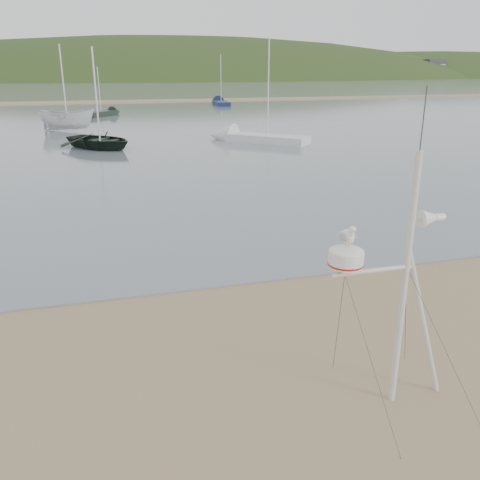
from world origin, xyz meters
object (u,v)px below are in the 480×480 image
object	(u,v)px
mast_rig	(397,337)
sailboat_dark_mid	(108,113)
sailboat_white_near	(242,137)
sailboat_blue_far	(219,102)
boat_white	(65,101)
boat_dark	(97,108)

from	to	relation	value
mast_rig	sailboat_dark_mid	distance (m)	49.41
sailboat_white_near	sailboat_dark_mid	bearing A→B (deg)	109.63
mast_rig	sailboat_blue_far	size ratio (longest dim) A/B	0.65
sailboat_white_near	sailboat_dark_mid	size ratio (longest dim) A/B	1.39
mast_rig	sailboat_dark_mid	xyz separation A→B (m)	(-2.12, 49.36, -0.79)
boat_white	sailboat_dark_mid	size ratio (longest dim) A/B	0.88
boat_dark	sailboat_dark_mid	world-z (taller)	boat_dark
sailboat_dark_mid	mast_rig	bearing A→B (deg)	-87.54
boat_white	sailboat_white_near	world-z (taller)	sailboat_white_near
sailboat_blue_far	sailboat_dark_mid	bearing A→B (deg)	-139.13
mast_rig	boat_dark	xyz separation A→B (m)	(-3.48, 26.54, 1.32)
mast_rig	sailboat_dark_mid	bearing A→B (deg)	92.46
boat_white	sailboat_dark_mid	distance (m)	13.56
sailboat_white_near	mast_rig	bearing A→B (deg)	-101.77
boat_dark	boat_white	size ratio (longest dim) A/B	1.06
mast_rig	boat_dark	world-z (taller)	boat_dark
boat_white	mast_rig	bearing A→B (deg)	-147.46
boat_dark	sailboat_white_near	distance (m)	9.47
sailboat_blue_far	sailboat_white_near	xyz separation A→B (m)	(-6.99, -34.78, -0.00)
mast_rig	boat_dark	bearing A→B (deg)	97.48
boat_dark	sailboat_dark_mid	distance (m)	22.95
mast_rig	boat_dark	distance (m)	26.80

